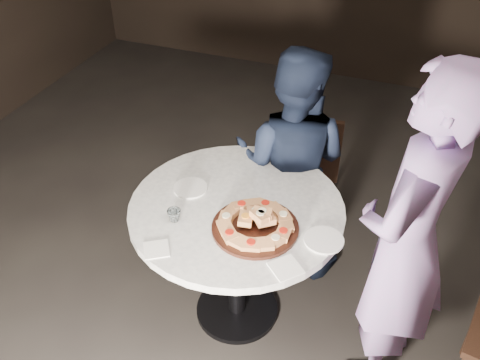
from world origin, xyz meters
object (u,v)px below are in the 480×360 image
object	(u,v)px
chair_far	(308,159)
focaccia_pile	(256,222)
water_glass	(174,215)
table	(237,228)
serving_board	(255,228)
diner_navy	(291,164)
diner_teal	(406,243)

from	to	relation	value
chair_far	focaccia_pile	bearing A→B (deg)	80.79
water_glass	chair_far	xyz separation A→B (m)	(0.38, 1.20, -0.35)
table	serving_board	distance (m)	0.26
diner_navy	chair_far	bearing A→B (deg)	-92.25
water_glass	chair_far	distance (m)	1.31
water_glass	diner_teal	world-z (taller)	diner_teal
focaccia_pile	chair_far	xyz separation A→B (m)	(-0.01, 1.11, -0.36)
table	focaccia_pile	bearing A→B (deg)	-40.72
serving_board	focaccia_pile	bearing A→B (deg)	55.07
diner_teal	focaccia_pile	bearing A→B (deg)	-66.35
water_glass	diner_navy	world-z (taller)	diner_navy
table	focaccia_pile	size ratio (longest dim) A/B	3.38
table	serving_board	world-z (taller)	serving_board
chair_far	serving_board	bearing A→B (deg)	80.67
diner_navy	diner_teal	world-z (taller)	diner_teal
serving_board	diner_teal	size ratio (longest dim) A/B	0.23
focaccia_pile	diner_navy	world-z (taller)	diner_navy
diner_navy	serving_board	bearing A→B (deg)	92.10
focaccia_pile	diner_teal	bearing A→B (deg)	6.75
serving_board	diner_navy	size ratio (longest dim) A/B	0.29
table	diner_navy	distance (m)	0.60
chair_far	diner_navy	bearing A→B (deg)	77.89
table	serving_board	xyz separation A→B (m)	(0.15, -0.13, 0.16)
water_glass	diner_teal	size ratio (longest dim) A/B	0.04
table	focaccia_pile	distance (m)	0.28
chair_far	diner_teal	bearing A→B (deg)	114.49
serving_board	water_glass	xyz separation A→B (m)	(-0.39, -0.08, 0.02)
table	focaccia_pile	world-z (taller)	focaccia_pile
chair_far	diner_navy	distance (m)	0.46
serving_board	focaccia_pile	distance (m)	0.04
focaccia_pile	diner_navy	xyz separation A→B (m)	(-0.03, 0.71, -0.14)
diner_teal	diner_navy	bearing A→B (deg)	-114.30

